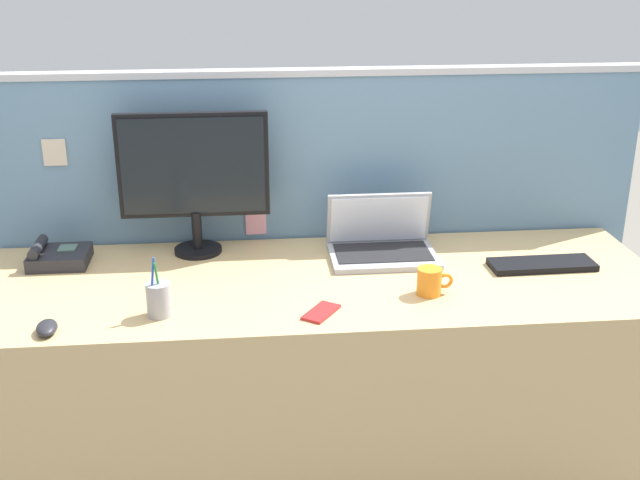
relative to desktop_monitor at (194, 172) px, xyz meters
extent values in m
plane|color=slate|center=(0.42, -0.29, -1.04)|extent=(10.00, 10.00, 0.00)
cube|color=tan|center=(0.42, -0.29, -0.67)|extent=(2.30, 0.78, 0.74)
cube|color=#6084A3|center=(0.42, 0.14, -0.36)|extent=(2.49, 0.06, 1.34)
cube|color=#B7BAC1|center=(0.42, 0.14, 0.32)|extent=(2.49, 0.07, 0.02)
cube|color=beige|center=(-0.49, 0.10, 0.06)|extent=(0.08, 0.01, 0.10)
cube|color=pink|center=(0.21, 0.10, -0.23)|extent=(0.08, 0.01, 0.10)
cylinder|color=black|center=(0.00, -0.01, -0.29)|extent=(0.17, 0.17, 0.02)
cylinder|color=black|center=(0.00, -0.01, -0.21)|extent=(0.04, 0.04, 0.14)
cube|color=black|center=(0.00, 0.00, 0.02)|extent=(0.53, 0.03, 0.37)
cube|color=black|center=(0.00, -0.01, 0.02)|extent=(0.50, 0.01, 0.34)
cube|color=#9EA0A8|center=(0.66, -0.14, -0.29)|extent=(0.38, 0.26, 0.02)
cube|color=black|center=(0.66, -0.13, -0.28)|extent=(0.34, 0.19, 0.00)
cube|color=#9EA0A8|center=(0.66, -0.03, -0.18)|extent=(0.38, 0.05, 0.19)
cube|color=silver|center=(0.66, -0.04, -0.18)|extent=(0.35, 0.04, 0.17)
cube|color=#232328|center=(-0.47, -0.07, -0.28)|extent=(0.20, 0.18, 0.05)
cube|color=#4C6B5B|center=(-0.45, -0.05, -0.25)|extent=(0.06, 0.06, 0.01)
cylinder|color=#232328|center=(-0.54, -0.07, -0.23)|extent=(0.04, 0.16, 0.04)
cube|color=black|center=(1.19, -0.27, -0.29)|extent=(0.36, 0.13, 0.02)
ellipsoid|color=#232328|center=(-0.40, -0.60, -0.28)|extent=(0.07, 0.11, 0.03)
cylinder|color=#99999E|center=(-0.09, -0.52, -0.25)|extent=(0.07, 0.07, 0.11)
cylinder|color=blue|center=(-0.10, -0.53, -0.18)|extent=(0.02, 0.01, 0.15)
cylinder|color=#238438|center=(-0.09, -0.52, -0.19)|extent=(0.02, 0.02, 0.13)
cube|color=#B22323|center=(0.39, -0.55, -0.29)|extent=(0.13, 0.15, 0.01)
cylinder|color=orange|center=(0.75, -0.45, -0.25)|extent=(0.08, 0.08, 0.09)
torus|color=orange|center=(0.80, -0.45, -0.25)|extent=(0.05, 0.01, 0.05)
camera|label=1|loc=(0.18, -2.69, 0.76)|focal=44.24mm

